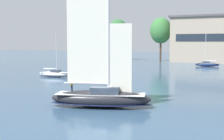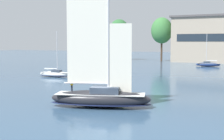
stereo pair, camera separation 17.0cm
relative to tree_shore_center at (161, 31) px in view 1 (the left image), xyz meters
name	(u,v)px [view 1 (the left image)]	position (x,y,z in m)	size (l,w,h in m)	color
ground_plane	(101,107)	(19.93, -87.11, -11.92)	(400.00, 400.00, 0.00)	#385675
tree_shore_center	(161,31)	(0.00, 0.00, 0.00)	(8.27, 8.27, 17.02)	#4C3828
tree_shore_right	(118,32)	(-17.86, -0.97, -0.12)	(8.19, 8.19, 16.85)	brown
sailboat_main	(101,96)	(19.95, -87.10, -10.68)	(12.06, 6.78, 15.97)	#232328
sailboat_moored_near_marina	(207,64)	(20.94, -19.65, -11.24)	(7.53, 3.36, 10.01)	navy
sailboat_moored_mid_channel	(55,74)	(-3.61, -63.98, -11.25)	(7.33, 3.19, 9.76)	white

